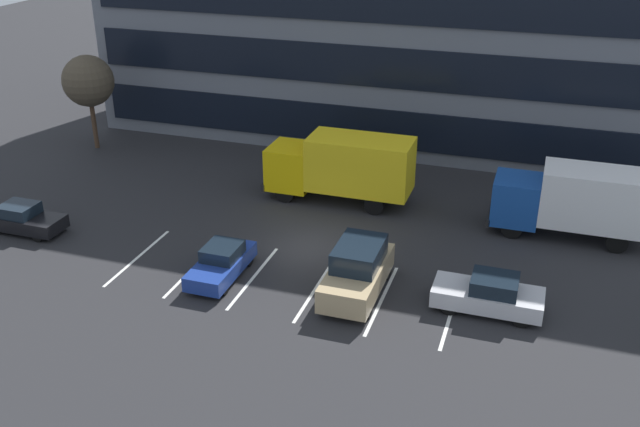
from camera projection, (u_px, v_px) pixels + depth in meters
ground_plane at (310, 248)px, 32.72m from camera, size 120.00×120.00×0.00m
lot_markings at (284, 282)px, 29.94m from camera, size 14.14×5.40×0.01m
box_truck_yellow_all at (342, 165)px, 36.61m from camera, size 7.62×2.52×3.53m
box_truck_blue at (577, 199)px, 32.95m from camera, size 7.35×2.43×3.41m
suv_tan at (358, 270)px, 28.80m from camera, size 2.01×4.74×2.14m
sedan_black at (23, 219)px, 33.98m from camera, size 3.87×1.62×1.39m
sedan_silver at (489, 294)px, 27.75m from camera, size 4.24×1.77×1.52m
sedan_navy at (221, 263)px, 30.13m from camera, size 1.64×3.91×1.40m
bare_tree at (88, 81)px, 42.97m from camera, size 3.09×3.09×5.80m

